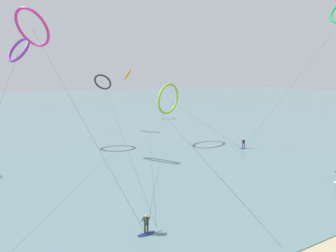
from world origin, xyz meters
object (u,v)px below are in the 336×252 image
object	(u,v)px
surfer_cobalt	(243,144)
kite_magenta	(32,28)
surfer_navy	(146,226)
kite_lime	(168,99)
kite_amber	(128,75)
kite_charcoal	(103,82)
kite_violet	(19,50)

from	to	relation	value
surfer_cobalt	kite_magenta	world-z (taller)	kite_magenta
surfer_navy	surfer_cobalt	bearing A→B (deg)	-89.50
surfer_cobalt	kite_lime	world-z (taller)	kite_lime
surfer_navy	kite_lime	xyz separation A→B (m)	(9.56, 19.40, 7.26)
kite_magenta	kite_amber	bearing A→B (deg)	-83.43
surfer_navy	kite_charcoal	bearing A→B (deg)	-32.11
kite_lime	kite_amber	bearing A→B (deg)	-115.48
surfer_cobalt	surfer_navy	bearing A→B (deg)	-116.09
surfer_navy	kite_amber	size ratio (longest dim) A/B	0.03
kite_magenta	kite_violet	distance (m)	7.95
kite_amber	kite_violet	distance (m)	28.19
kite_lime	kite_magenta	size ratio (longest dim) A/B	0.63
surfer_navy	kite_lime	world-z (taller)	kite_lime
surfer_navy	kite_magenta	distance (m)	26.60
kite_magenta	kite_violet	bearing A→B (deg)	-25.83
kite_amber	kite_lime	bearing A→B (deg)	19.12
surfer_cobalt	surfer_navy	world-z (taller)	same
kite_amber	kite_charcoal	bearing A→B (deg)	-15.58
kite_charcoal	kite_magenta	bearing A→B (deg)	88.11
surfer_navy	kite_amber	xyz separation A→B (m)	(7.99, 45.30, 11.57)
kite_violet	kite_charcoal	bearing A→B (deg)	79.30
kite_lime	surfer_navy	bearing A→B (deg)	34.81
surfer_cobalt	kite_lime	size ratio (longest dim) A/B	0.13
surfer_cobalt	kite_lime	xyz separation A→B (m)	(-10.75, 6.61, 7.26)
kite_lime	kite_violet	xyz separation A→B (m)	(-21.60, 6.33, 7.55)
kite_lime	kite_amber	xyz separation A→B (m)	(-1.57, 25.90, 4.31)
surfer_navy	kite_charcoal	distance (m)	33.97
kite_amber	kite_charcoal	xyz separation A→B (m)	(-7.75, -12.79, -1.73)
kite_amber	kite_violet	xyz separation A→B (m)	(-20.03, -19.57, 3.24)
kite_magenta	kite_violet	world-z (taller)	kite_magenta
surfer_cobalt	surfer_navy	size ratio (longest dim) A/B	1.00
surfer_cobalt	kite_lime	bearing A→B (deg)	-179.89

